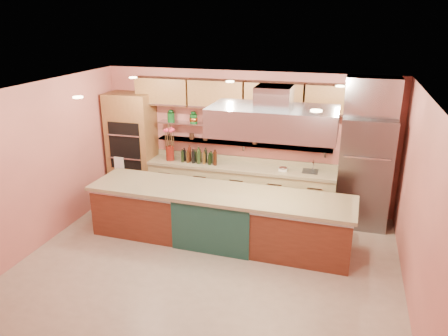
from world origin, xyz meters
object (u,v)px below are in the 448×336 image
(refrigerator, at_px, (364,172))
(copper_kettle, at_px, (207,120))
(island, at_px, (219,216))
(kitchen_scale, at_px, (283,169))
(flower_vase, at_px, (170,153))
(green_canister, at_px, (217,120))

(refrigerator, bearing_deg, copper_kettle, 175.84)
(refrigerator, distance_m, island, 2.85)
(kitchen_scale, xyz_separation_m, copper_kettle, (-1.64, 0.22, 0.81))
(flower_vase, xyz_separation_m, green_canister, (0.96, 0.22, 0.72))
(refrigerator, bearing_deg, island, -149.76)
(flower_vase, relative_size, green_canister, 1.72)
(refrigerator, relative_size, flower_vase, 6.93)
(refrigerator, height_order, green_canister, refrigerator)
(flower_vase, xyz_separation_m, copper_kettle, (0.75, 0.22, 0.70))
(flower_vase, height_order, green_canister, green_canister)
(green_canister, bearing_deg, refrigerator, -4.46)
(refrigerator, xyz_separation_m, island, (-2.41, -1.41, -0.58))
(island, distance_m, flower_vase, 2.15)
(refrigerator, bearing_deg, green_canister, 175.54)
(kitchen_scale, distance_m, green_canister, 1.67)
(refrigerator, xyz_separation_m, flower_vase, (-3.91, 0.01, 0.03))
(refrigerator, distance_m, copper_kettle, 3.26)
(flower_vase, relative_size, kitchen_scale, 1.86)
(island, height_order, copper_kettle, copper_kettle)
(island, relative_size, kitchen_scale, 27.89)
(flower_vase, bearing_deg, green_canister, 12.85)
(flower_vase, distance_m, green_canister, 1.22)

